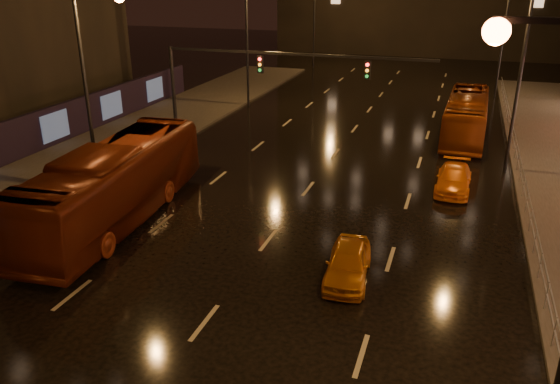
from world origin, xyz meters
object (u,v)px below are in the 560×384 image
bus_red (115,184)px  bus_curb (466,116)px  taxi_far (454,179)px  taxi_near (348,263)px

bus_red → bus_curb: (14.30, 18.37, -0.26)m
bus_curb → taxi_far: bearing=-90.2°
bus_curb → taxi_far: bus_curb is taller
taxi_near → taxi_far: 10.65m
taxi_near → taxi_far: (3.26, 10.14, -0.04)m
bus_red → taxi_far: (13.97, 8.42, -1.12)m
bus_red → taxi_near: 10.90m
bus_red → taxi_far: 16.36m
bus_curb → taxi_near: bearing=-98.4°
bus_red → bus_curb: 23.28m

